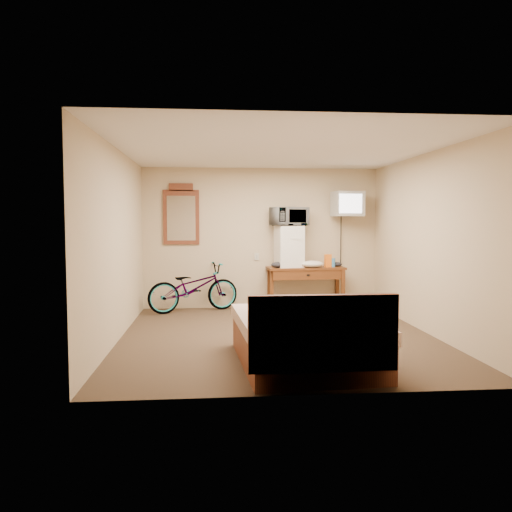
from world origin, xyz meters
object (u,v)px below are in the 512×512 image
(crt_television, at_px, (347,204))
(microwave, at_px, (289,217))
(mini_fridge, at_px, (289,247))
(desk, at_px, (306,274))
(bed, at_px, (305,338))
(bicycle, at_px, (193,287))
(blue_cup, at_px, (333,263))
(wall_mirror, at_px, (181,215))

(crt_television, bearing_deg, microwave, 178.22)
(mini_fridge, bearing_deg, desk, -10.14)
(mini_fridge, height_order, bed, mini_fridge)
(mini_fridge, bearing_deg, bed, -95.79)
(crt_television, xyz_separation_m, bicycle, (-2.70, -0.07, -1.44))
(bed, bearing_deg, microwave, 84.21)
(mini_fridge, distance_m, blue_cup, 0.82)
(desk, xyz_separation_m, blue_cup, (0.48, -0.01, 0.20))
(bed, bearing_deg, wall_mirror, 112.82)
(microwave, relative_size, blue_cup, 3.86)
(crt_television, bearing_deg, bed, -112.04)
(bed, bearing_deg, mini_fridge, 84.21)
(desk, distance_m, bicycle, 1.98)
(crt_television, xyz_separation_m, bed, (-1.38, -3.40, -1.56))
(blue_cup, height_order, crt_television, crt_television)
(blue_cup, bearing_deg, crt_television, 6.36)
(mini_fridge, height_order, crt_television, crt_television)
(mini_fridge, bearing_deg, bicycle, -176.46)
(desk, bearing_deg, microwave, 169.82)
(mini_fridge, relative_size, microwave, 1.22)
(crt_television, height_order, bicycle, crt_television)
(bed, bearing_deg, desk, 79.23)
(microwave, xyz_separation_m, blue_cup, (0.77, -0.06, -0.81))
(mini_fridge, distance_m, bicycle, 1.81)
(desk, height_order, microwave, microwave)
(wall_mirror, bearing_deg, mini_fridge, -6.65)
(bed, bearing_deg, blue_cup, 71.64)
(microwave, height_order, crt_television, crt_television)
(desk, relative_size, crt_television, 2.26)
(blue_cup, bearing_deg, desk, 179.07)
(microwave, bearing_deg, bed, -116.68)
(desk, relative_size, microwave, 2.33)
(microwave, xyz_separation_m, bed, (-0.35, -3.44, -1.34))
(wall_mirror, distance_m, bicycle, 1.31)
(bicycle, bearing_deg, wall_mirror, 13.79)
(bicycle, bearing_deg, mini_fridge, -106.38)
(microwave, relative_size, bed, 0.30)
(desk, xyz_separation_m, mini_fridge, (-0.30, 0.05, 0.48))
(microwave, bearing_deg, mini_fridge, -144.54)
(microwave, bearing_deg, crt_television, -22.67)
(desk, bearing_deg, blue_cup, -0.93)
(desk, height_order, crt_television, crt_television)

